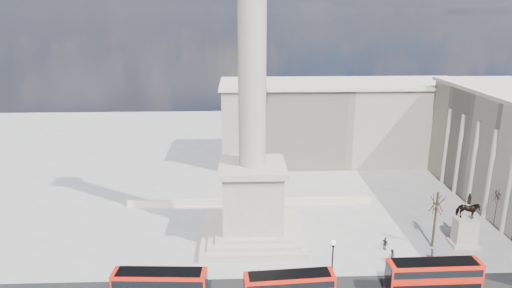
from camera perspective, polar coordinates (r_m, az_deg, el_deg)
The scene contains 13 objects.
ground at distance 61.20m, azimuth -0.28°, elevation -13.68°, with size 180.00×180.00×0.00m, color #9B9893.
nelsons_column at distance 60.66m, azimuth -0.47°, elevation -0.64°, with size 14.00×14.00×49.85m.
balustrade_wall at distance 75.27m, azimuth -0.71°, elevation -7.24°, with size 40.00×0.60×1.10m, color beige.
building_northeast at distance 98.10m, azimuth 10.65°, elevation 2.85°, with size 51.00×17.00×16.60m.
red_bus_a at distance 52.17m, azimuth -11.82°, elevation -17.12°, with size 10.11×2.89×4.05m.
red_bus_c at distance 56.24m, azimuth 21.34°, elevation -15.25°, with size 10.29×2.58×4.16m.
victorian_lamp at distance 52.56m, azimuth 9.52°, elevation -14.43°, with size 0.57×0.57×6.63m.
equestrian_statue at distance 68.37m, azimuth 24.69°, elevation -9.49°, with size 3.55×2.67×7.52m.
bare_tree_near at distance 64.81m, azimuth 21.71°, elevation -6.72°, with size 1.89×1.89×8.27m.
bare_tree_mid at distance 75.75m, azimuth 28.09°, elevation -5.67°, with size 1.59×1.59×6.03m.
pedestrian_walking at distance 63.67m, azimuth 21.14°, elevation -12.77°, with size 0.60×0.39×1.63m, color #292324.
pedestrian_standing at distance 61.74m, azimuth 16.58°, elevation -13.21°, with size 0.84×0.66×1.73m, color #292324.
pedestrian_crossing at distance 64.25m, azimuth 15.83°, elevation -11.90°, with size 1.05×0.44×1.79m, color #292324.
Camera 1 is at (-1.81, -53.04, 30.47)m, focal length 32.00 mm.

